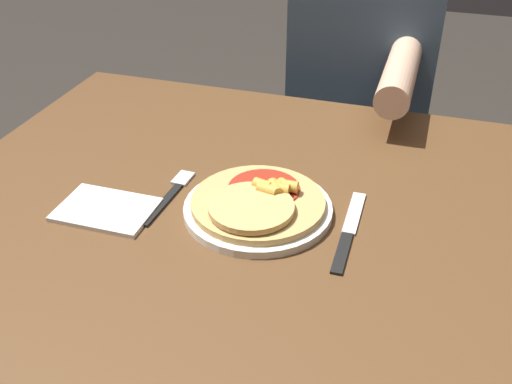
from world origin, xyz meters
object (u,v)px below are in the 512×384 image
(fork, at_px, (171,193))
(person_diner, at_px, (362,93))
(pizza, at_px, (257,201))
(knife, at_px, (348,232))
(dining_table, at_px, (254,269))
(plate, at_px, (256,209))

(fork, height_order, person_diner, person_diner)
(pizza, distance_m, knife, 0.16)
(pizza, bearing_deg, dining_table, -87.99)
(plate, relative_size, knife, 1.12)
(fork, xyz_separation_m, person_diner, (0.23, 0.70, -0.08))
(plate, bearing_deg, pizza, -52.57)
(pizza, relative_size, fork, 1.26)
(plate, xyz_separation_m, fork, (-0.16, 0.01, -0.00))
(person_diner, bearing_deg, knife, -83.17)
(plate, bearing_deg, dining_table, -82.08)
(person_diner, bearing_deg, dining_table, -95.25)
(fork, distance_m, knife, 0.31)
(dining_table, relative_size, plate, 4.66)
(plate, height_order, person_diner, person_diner)
(dining_table, height_order, person_diner, person_diner)
(plate, bearing_deg, fork, 177.55)
(dining_table, distance_m, person_diner, 0.73)
(pizza, xyz_separation_m, person_diner, (0.07, 0.71, -0.10))
(dining_table, height_order, fork, fork)
(knife, relative_size, person_diner, 0.19)
(plate, distance_m, fork, 0.16)
(fork, relative_size, person_diner, 0.15)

